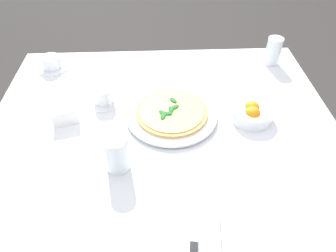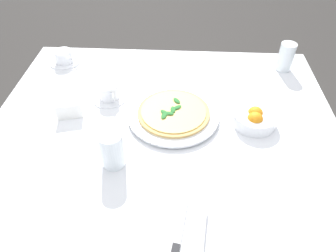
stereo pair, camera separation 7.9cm
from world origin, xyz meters
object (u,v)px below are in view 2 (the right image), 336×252
Objects in this scene: water_glass_center_back at (285,59)px; coffee_cup_far_left at (109,92)px; pizza_plate at (174,115)px; coffee_cup_right_edge at (64,57)px; pizza at (173,112)px; coffee_cup_far_right at (35,252)px; citrus_bowl at (255,118)px; water_glass_left_edge at (112,151)px; menu_card at (69,113)px; dinner_knife at (177,239)px; napkin_folded at (177,243)px.

coffee_cup_far_left is at bearing 109.28° from water_glass_center_back.
coffee_cup_right_edge is (0.34, 0.50, 0.02)m from pizza_plate.
coffee_cup_far_right reaches higher than pizza.
citrus_bowl is at bearing 153.99° from water_glass_center_back.
pizza_plate is 0.57m from water_glass_center_back.
citrus_bowl is at bearing -93.91° from pizza.
water_glass_left_edge is 1.37× the size of menu_card.
menu_card reaches higher than coffee_cup_right_edge.
coffee_cup_far_left is 0.33m from water_glass_left_edge.
coffee_cup_right_edge is 1.09× the size of water_glass_left_edge.
coffee_cup_right_edge reaches higher than dinner_knife.
citrus_bowl reaches higher than pizza.
napkin_folded is 1.56× the size of citrus_bowl.
coffee_cup_far_left is at bearing 69.19° from pizza.
pizza_plate is at bearing -124.40° from coffee_cup_right_edge.
water_glass_center_back is 0.93m from dinner_knife.
pizza_plate is 0.48m from dinner_knife.
coffee_cup_far_left is 0.54m from citrus_bowl.
coffee_cup_right_edge is (0.34, 0.50, 0.00)m from pizza.
citrus_bowl is (-0.36, 0.18, -0.03)m from water_glass_center_back.
water_glass_center_back and water_glass_left_edge have the same top height.
coffee_cup_right_edge is 1.08× the size of water_glass_center_back.
pizza_plate is 0.29m from water_glass_left_edge.
water_glass_center_back is 1.00× the size of water_glass_left_edge.
coffee_cup_far_left is 0.64m from dinner_knife.
water_glass_left_edge reaches higher than pizza_plate.
coffee_cup_far_right is 1.10× the size of water_glass_left_edge.
menu_card reaches higher than dinner_knife.
water_glass_center_back is (0.00, -0.96, 0.03)m from coffee_cup_right_edge.
water_glass_left_edge is (-0.32, -0.08, 0.02)m from coffee_cup_far_left.
water_glass_center_back is 0.40m from citrus_bowl.
water_glass_left_edge is (0.30, -0.13, 0.02)m from coffee_cup_far_right.
coffee_cup_far_left reaches higher than pizza.
water_glass_left_edge reaches higher than dinner_knife.
water_glass_center_back is at bearing -89.92° from coffee_cup_right_edge.
pizza is (-0.00, 0.00, 0.01)m from pizza_plate.
citrus_bowl is at bearing -21.00° from dinner_knife.
coffee_cup_right_edge is 0.87× the size of citrus_bowl.
citrus_bowl reaches higher than pizza_plate.
water_glass_left_edge is at bearing 45.23° from napkin_folded.
dinner_knife is (-0.48, -0.03, -0.00)m from pizza.
napkin_folded is at bearing 152.41° from water_glass_center_back.
coffee_cup_far_left is 0.56× the size of napkin_folded.
citrus_bowl is 1.70× the size of menu_card.
napkin_folded is at bearing -154.09° from coffee_cup_far_left.
citrus_bowl reaches higher than coffee_cup_far_right.
coffee_cup_far_right is 1.10× the size of water_glass_center_back.
pizza_plate is at bearing -29.85° from coffee_cup_far_right.
coffee_cup_right_edge is at bearing 39.45° from napkin_folded.
coffee_cup_far_left reaches higher than coffee_cup_far_right.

